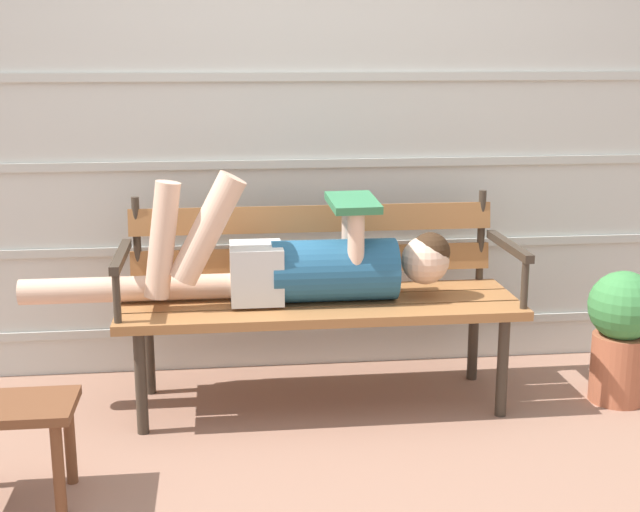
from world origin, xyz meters
TOP-DOWN VIEW (x-y plane):
  - ground_plane at (0.00, 0.00)m, footprint 12.00×12.00m
  - house_siding at (0.00, 0.66)m, footprint 5.30×0.08m
  - park_bench at (-0.00, 0.24)m, footprint 1.56×0.52m
  - reclining_person at (-0.09, 0.17)m, footprint 1.67×0.26m
  - footstool at (-1.07, -0.49)m, footprint 0.45×0.26m
  - potted_plant at (1.20, 0.06)m, footprint 0.28×0.28m

SIDE VIEW (x-z plane):
  - ground_plane at x=0.00m, z-range 0.00..0.00m
  - footstool at x=-1.07m, z-range 0.10..0.43m
  - potted_plant at x=1.20m, z-range 0.03..0.57m
  - park_bench at x=0.00m, z-range 0.06..0.88m
  - reclining_person at x=-0.09m, z-range 0.32..0.85m
  - house_siding at x=0.00m, z-range 0.00..2.56m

